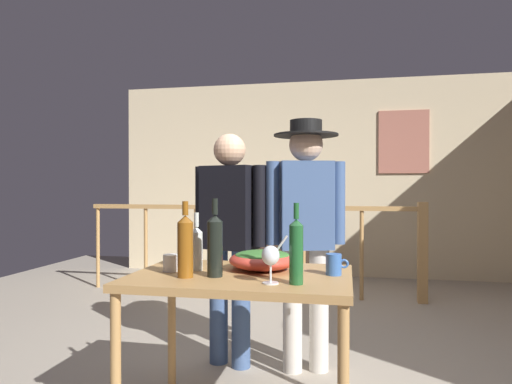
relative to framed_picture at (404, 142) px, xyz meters
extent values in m
plane|color=#9E9384|center=(-1.11, -3.24, -1.85)|extent=(8.59, 8.59, 0.00)
cube|color=beige|center=(-1.11, 0.06, -0.49)|extent=(5.82, 0.10, 2.73)
cube|color=#B76E5B|center=(0.00, 0.00, 0.00)|extent=(0.66, 0.03, 0.85)
cylinder|color=#B2844C|center=(-3.77, -1.29, -1.36)|extent=(0.04, 0.04, 0.98)
cylinder|color=#B2844C|center=(-3.14, -1.29, -1.36)|extent=(0.04, 0.04, 0.98)
cylinder|color=#B2844C|center=(-2.50, -1.29, -1.36)|extent=(0.04, 0.04, 0.98)
cylinder|color=#B2844C|center=(-1.86, -1.29, -1.36)|extent=(0.04, 0.04, 0.98)
cylinder|color=#B2844C|center=(-1.23, -1.29, -1.36)|extent=(0.04, 0.04, 0.98)
cylinder|color=#B2844C|center=(-0.59, -1.29, -1.36)|extent=(0.04, 0.04, 0.98)
cylinder|color=#B2844C|center=(0.05, -1.29, -1.36)|extent=(0.04, 0.04, 0.98)
cube|color=#B2844C|center=(-1.86, -1.29, -0.85)|extent=(3.90, 0.07, 0.05)
cube|color=#B2844C|center=(0.05, -1.29, -1.31)|extent=(0.10, 0.10, 1.08)
cube|color=#38281E|center=(-1.44, -0.29, -1.61)|extent=(0.90, 0.40, 0.48)
cube|color=black|center=(-1.44, -0.29, -1.36)|extent=(0.20, 0.12, 0.02)
cylinder|color=black|center=(-1.44, -0.29, -1.31)|extent=(0.03, 0.03, 0.08)
cube|color=black|center=(-1.44, -0.32, -1.12)|extent=(0.52, 0.06, 0.30)
cube|color=black|center=(-1.44, -0.35, -1.12)|extent=(0.48, 0.01, 0.27)
cube|color=#B2844C|center=(-1.29, -4.09, -1.08)|extent=(1.13, 0.77, 0.04)
cylinder|color=#B2844C|center=(-1.81, -4.44, -1.48)|extent=(0.05, 0.05, 0.75)
cylinder|color=#B2844C|center=(-1.81, -3.75, -1.48)|extent=(0.05, 0.05, 0.75)
cylinder|color=#B2844C|center=(-0.76, -3.75, -1.48)|extent=(0.05, 0.05, 0.75)
ellipsoid|color=#CC3D2D|center=(-1.20, -3.96, -1.01)|extent=(0.36, 0.36, 0.10)
ellipsoid|color=#38702D|center=(-1.20, -3.96, -0.98)|extent=(0.30, 0.30, 0.05)
cylinder|color=silver|center=(-1.13, -3.96, -0.96)|extent=(0.13, 0.01, 0.19)
cylinder|color=silver|center=(-1.10, -4.30, -1.06)|extent=(0.08, 0.08, 0.01)
cylinder|color=silver|center=(-1.10, -4.30, -1.01)|extent=(0.01, 0.01, 0.09)
ellipsoid|color=silver|center=(-1.10, -4.30, -0.93)|extent=(0.08, 0.08, 0.09)
cylinder|color=silver|center=(-1.54, -4.05, -0.96)|extent=(0.07, 0.07, 0.21)
cone|color=silver|center=(-1.54, -4.05, -0.84)|extent=(0.07, 0.07, 0.03)
cylinder|color=silver|center=(-1.54, -4.05, -0.79)|extent=(0.02, 0.02, 0.08)
cylinder|color=brown|center=(-1.54, -4.24, -0.93)|extent=(0.08, 0.08, 0.27)
cone|color=brown|center=(-1.54, -4.24, -0.77)|extent=(0.08, 0.08, 0.04)
cylinder|color=brown|center=(-1.54, -4.24, -0.72)|extent=(0.03, 0.03, 0.07)
cylinder|color=#1E5628|center=(-0.98, -4.29, -0.93)|extent=(0.07, 0.07, 0.27)
cone|color=#1E5628|center=(-0.98, -4.29, -0.78)|extent=(0.07, 0.07, 0.03)
cylinder|color=#1E5628|center=(-0.98, -4.29, -0.72)|extent=(0.02, 0.02, 0.08)
cylinder|color=black|center=(-1.40, -4.19, -0.92)|extent=(0.08, 0.08, 0.28)
cone|color=black|center=(-1.40, -4.19, -0.77)|extent=(0.08, 0.08, 0.04)
cylinder|color=black|center=(-1.40, -4.19, -0.71)|extent=(0.03, 0.03, 0.08)
cylinder|color=white|center=(-1.67, -4.10, -1.02)|extent=(0.08, 0.08, 0.09)
torus|color=white|center=(-1.62, -4.10, -1.01)|extent=(0.05, 0.01, 0.05)
cylinder|color=#3866B2|center=(-0.82, -4.04, -1.01)|extent=(0.08, 0.08, 0.11)
torus|color=#3866B2|center=(-0.76, -4.04, -1.00)|extent=(0.05, 0.01, 0.05)
cylinder|color=#3D5684|center=(-1.46, -3.35, -1.45)|extent=(0.13, 0.13, 0.81)
cylinder|color=#3D5684|center=(-1.64, -3.30, -1.45)|extent=(0.13, 0.13, 0.81)
cube|color=black|center=(-1.55, -3.33, -0.75)|extent=(0.41, 0.31, 0.58)
cylinder|color=black|center=(-1.33, -3.39, -0.74)|extent=(0.09, 0.09, 0.55)
cylinder|color=black|center=(-1.78, -3.26, -0.74)|extent=(0.09, 0.09, 0.55)
sphere|color=#D8A884|center=(-1.55, -3.33, -0.35)|extent=(0.22, 0.22, 0.22)
cylinder|color=beige|center=(-0.93, -3.30, -1.44)|extent=(0.13, 0.13, 0.83)
cylinder|color=beige|center=(-1.11, -3.35, -1.44)|extent=(0.13, 0.13, 0.83)
cube|color=#3D5684|center=(-1.02, -3.33, -0.73)|extent=(0.39, 0.31, 0.59)
cylinder|color=#3D5684|center=(-0.81, -3.27, -0.72)|extent=(0.09, 0.09, 0.56)
cylinder|color=#3D5684|center=(-1.24, -3.39, -0.72)|extent=(0.09, 0.09, 0.56)
sphere|color=beige|center=(-1.02, -3.33, -0.33)|extent=(0.23, 0.23, 0.23)
cylinder|color=black|center=(-1.02, -3.33, -0.26)|extent=(0.43, 0.43, 0.01)
cylinder|color=black|center=(-1.02, -3.33, -0.21)|extent=(0.22, 0.22, 0.10)
camera|label=1|loc=(-0.75, -6.36, -0.61)|focal=31.65mm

